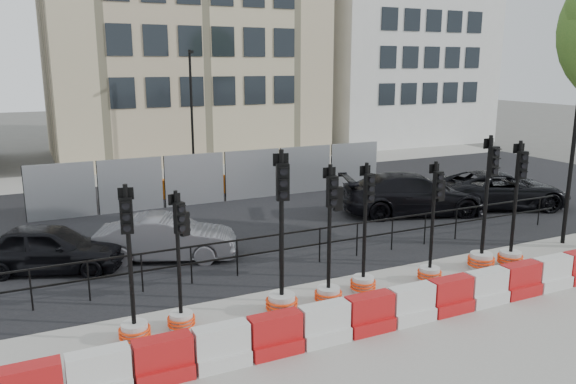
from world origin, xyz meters
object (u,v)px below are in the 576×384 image
traffic_signal_a (133,311)px  car_c (413,194)px  traffic_signal_d (329,272)px  lamp_post_near (575,138)px  car_a (50,248)px  traffic_signal_h (512,241)px

traffic_signal_a → car_c: traffic_signal_a is taller
traffic_signal_d → car_c: traffic_signal_d is taller
traffic_signal_a → traffic_signal_d: 4.33m
traffic_signal_a → traffic_signal_d: size_ratio=0.98×
lamp_post_near → car_a: size_ratio=1.47×
car_c → car_a: bearing=111.2°
lamp_post_near → traffic_signal_a: bearing=-177.1°
lamp_post_near → traffic_signal_d: (-8.60, -0.73, -2.45)m
traffic_signal_a → car_c: (10.95, 5.43, 0.10)m
traffic_signal_d → car_a: (-5.57, 4.94, -0.12)m
lamp_post_near → traffic_signal_a: (-12.93, -0.65, -2.57)m
traffic_signal_d → traffic_signal_a: bearing=-175.3°
lamp_post_near → car_a: bearing=163.5°
traffic_signal_h → lamp_post_near: bearing=26.5°
traffic_signal_h → car_c: 5.60m
traffic_signal_a → traffic_signal_h: (9.96, -0.08, 0.05)m
traffic_signal_a → car_a: bearing=117.1°
car_a → car_c: bearing=-65.5°
lamp_post_near → traffic_signal_h: (-2.98, -0.73, -2.52)m
traffic_signal_h → car_a: 12.24m
traffic_signal_d → car_c: bearing=45.6°
car_c → traffic_signal_a: bearing=134.9°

